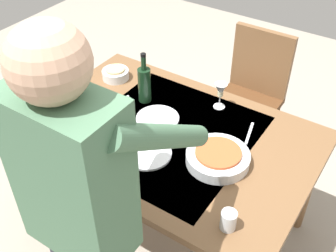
{
  "coord_description": "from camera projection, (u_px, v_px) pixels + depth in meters",
  "views": [
    {
      "loc": [
        -0.9,
        1.36,
        2.1
      ],
      "look_at": [
        0.0,
        0.0,
        0.77
      ],
      "focal_mm": 44.7,
      "sensor_mm": 36.0,
      "label": 1
    }
  ],
  "objects": [
    {
      "name": "ground_plane",
      "position": [
        168.0,
        223.0,
        2.59
      ],
      "size": [
        6.0,
        6.0,
        0.0
      ],
      "primitive_type": "plane",
      "color": "#9E9384"
    },
    {
      "name": "dining_table",
      "position": [
        168.0,
        144.0,
        2.17
      ],
      "size": [
        1.47,
        1.0,
        0.72
      ],
      "color": "brown",
      "rests_on": "ground_plane"
    },
    {
      "name": "chair_near",
      "position": [
        252.0,
        89.0,
        2.79
      ],
      "size": [
        0.4,
        0.4,
        0.91
      ],
      "color": "#523019",
      "rests_on": "ground_plane"
    },
    {
      "name": "person_server",
      "position": [
        85.0,
        219.0,
        1.41
      ],
      "size": [
        0.42,
        0.61,
        1.69
      ],
      "color": "#2D2D38",
      "rests_on": "ground_plane"
    },
    {
      "name": "wine_bottle",
      "position": [
        144.0,
        84.0,
        2.29
      ],
      "size": [
        0.07,
        0.07,
        0.3
      ],
      "color": "black",
      "rests_on": "dining_table"
    },
    {
      "name": "wine_glass_left",
      "position": [
        221.0,
        91.0,
        2.24
      ],
      "size": [
        0.07,
        0.07,
        0.15
      ],
      "color": "white",
      "rests_on": "dining_table"
    },
    {
      "name": "water_cup_near_left",
      "position": [
        71.0,
        107.0,
        2.22
      ],
      "size": [
        0.07,
        0.07,
        0.1
      ],
      "primitive_type": "cylinder",
      "color": "silver",
      "rests_on": "dining_table"
    },
    {
      "name": "water_cup_near_right",
      "position": [
        228.0,
        220.0,
        1.65
      ],
      "size": [
        0.07,
        0.07,
        0.09
      ],
      "primitive_type": "cylinder",
      "color": "silver",
      "rests_on": "dining_table"
    },
    {
      "name": "serving_bowl_pasta",
      "position": [
        218.0,
        157.0,
        1.95
      ],
      "size": [
        0.3,
        0.3,
        0.07
      ],
      "color": "silver",
      "rests_on": "dining_table"
    },
    {
      "name": "side_bowl_salad",
      "position": [
        74.0,
        129.0,
        2.1
      ],
      "size": [
        0.18,
        0.18,
        0.07
      ],
      "color": "silver",
      "rests_on": "dining_table"
    },
    {
      "name": "side_bowl_bread",
      "position": [
        115.0,
        73.0,
        2.51
      ],
      "size": [
        0.16,
        0.16,
        0.07
      ],
      "color": "silver",
      "rests_on": "dining_table"
    },
    {
      "name": "dinner_plate_near",
      "position": [
        148.0,
        154.0,
        2.0
      ],
      "size": [
        0.23,
        0.23,
        0.01
      ],
      "primitive_type": "cylinder",
      "color": "silver",
      "rests_on": "dining_table"
    },
    {
      "name": "dinner_plate_far",
      "position": [
        158.0,
        118.0,
        2.22
      ],
      "size": [
        0.23,
        0.23,
        0.01
      ],
      "primitive_type": "cylinder",
      "color": "silver",
      "rests_on": "dining_table"
    },
    {
      "name": "table_knife",
      "position": [
        115.0,
        103.0,
        2.33
      ],
      "size": [
        0.06,
        0.2,
        0.0
      ],
      "primitive_type": "cube",
      "rotation": [
        0.0,
        0.0,
        -0.25
      ],
      "color": "silver",
      "rests_on": "dining_table"
    },
    {
      "name": "table_fork",
      "position": [
        249.0,
        133.0,
        2.13
      ],
      "size": [
        0.06,
        0.18,
        0.0
      ],
      "primitive_type": "cube",
      "rotation": [
        0.0,
        0.0,
        0.23
      ],
      "color": "silver",
      "rests_on": "dining_table"
    }
  ]
}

